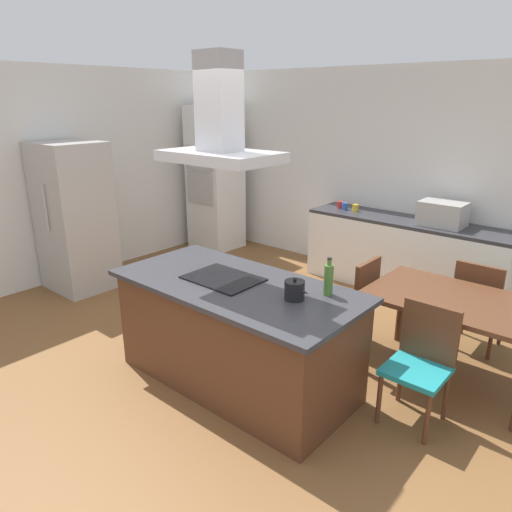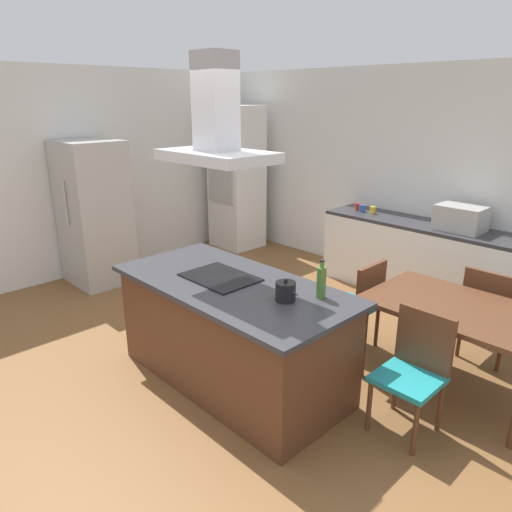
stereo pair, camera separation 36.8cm
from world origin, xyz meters
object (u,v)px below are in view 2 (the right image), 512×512
Objects in this scene: chair_at_left_end at (360,301)px; chair_facing_island at (415,365)px; coffee_mug_yellow at (373,210)px; refrigerator at (94,213)px; coffee_mug_red at (358,207)px; tea_kettle at (286,291)px; wall_oven_stack at (236,178)px; olive_oil_bottle at (321,282)px; coffee_mug_blue at (362,208)px; range_hood at (216,127)px; countertop_microwave at (461,218)px; cooktop at (220,277)px; dining_table at (459,316)px; chair_facing_back_wall at (489,309)px.

chair_facing_island is at bearing -36.01° from chair_at_left_end.
coffee_mug_yellow is 3.56m from refrigerator.
coffee_mug_yellow is at bearing -7.26° from coffee_mug_red.
tea_kettle reaches higher than coffee_mug_red.
chair_at_left_end is at bearing -54.17° from coffee_mug_red.
wall_oven_stack is at bearing -174.55° from coffee_mug_yellow.
olive_oil_bottle is 2.92m from coffee_mug_blue.
chair_facing_island is (2.14, -2.36, -0.44)m from coffee_mug_red.
wall_oven_stack is 3.95m from range_hood.
countertop_microwave is 1.76m from chair_at_left_end.
refrigerator reaches higher than cooktop.
coffee_mug_blue is at bearing 141.00° from dining_table.
range_hood is (-0.58, -1.21, 1.59)m from chair_at_left_end.
countertop_microwave is at bearing 84.95° from chair_at_left_end.
chair_facing_island is 1.33m from chair_facing_back_wall.
countertop_microwave is at bearing 108.18° from chair_facing_island.
countertop_microwave is at bearing 89.14° from tea_kettle.
refrigerator is (-2.84, 0.29, 0.00)m from cooktop.
refrigerator is 1.30× the size of dining_table.
cooktop is 1.64m from chair_facing_island.
olive_oil_bottle is at bearing -125.92° from dining_table.
cooktop is 0.88m from olive_oil_bottle.
coffee_mug_blue is at bearing 100.89° from range_hood.
coffee_mug_blue is at bearing 154.15° from chair_facing_back_wall.
range_hood reaches higher than dining_table.
cooktop is 2.97m from countertop_microwave.
coffee_mug_yellow is at bearing 152.14° from chair_facing_back_wall.
countertop_microwave is at bearing 36.03° from refrigerator.
cooktop is 0.69m from tea_kettle.
chair_facing_island is at bearing 21.09° from olive_oil_bottle.
chair_at_left_end is (-0.25, 0.92, -0.52)m from olive_oil_bottle.
chair_at_left_end is (-0.92, 0.67, 0.00)m from chair_facing_island.
coffee_mug_yellow is at bearing 97.83° from cooktop.
coffee_mug_red reaches higher than cooktop.
olive_oil_bottle reaches higher than chair_facing_back_wall.
countertop_microwave is at bearing 0.43° from coffee_mug_yellow.
wall_oven_stack is at bearing 161.31° from dining_table.
olive_oil_bottle is 1.09m from chair_at_left_end.
refrigerator is at bearing -176.64° from chair_facing_island.
tea_kettle is at bearing -66.27° from coffee_mug_blue.
chair_facing_back_wall is at bearing 67.17° from olive_oil_bottle.
range_hood is (-0.68, -0.05, 1.13)m from tea_kettle.
refrigerator is at bearing -164.93° from chair_at_left_end.
tea_kettle is 1.05m from chair_facing_island.
cooktop is at bearing -77.46° from coffee_mug_red.
countertop_microwave is (0.04, 2.83, 0.07)m from tea_kettle.
wall_oven_stack reaches higher than dining_table.
coffee_mug_blue is (-0.55, 2.86, 0.04)m from cooktop.
chair_facing_back_wall is at bearing 20.10° from refrigerator.
coffee_mug_blue reaches higher than cooktop.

